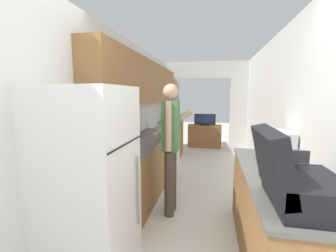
{
  "coord_description": "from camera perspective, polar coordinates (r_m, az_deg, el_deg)",
  "views": [
    {
      "loc": [
        0.24,
        -1.11,
        1.61
      ],
      "look_at": [
        -0.47,
        2.46,
        1.1
      ],
      "focal_mm": 24.0,
      "sensor_mm": 36.0,
      "label": 1
    }
  ],
  "objects": [
    {
      "name": "suitcase",
      "position": [
        1.72,
        29.27,
        -11.86
      ],
      "size": [
        0.53,
        0.61,
        0.5
      ],
      "color": "black",
      "rests_on": "counter_right"
    },
    {
      "name": "person",
      "position": [
        2.98,
        0.67,
        -4.86
      ],
      "size": [
        0.56,
        0.37,
        1.75
      ],
      "rotation": [
        0.0,
        0.0,
        1.56
      ],
      "color": "#4C4238",
      "rests_on": "ground_plane"
    },
    {
      "name": "wall_left",
      "position": [
        3.82,
        -9.26,
        6.53
      ],
      "size": [
        0.38,
        7.6,
        2.5
      ],
      "color": "silver",
      "rests_on": "ground_plane"
    },
    {
      "name": "wall_right",
      "position": [
        3.27,
        27.93,
        0.78
      ],
      "size": [
        0.06,
        7.6,
        2.5
      ],
      "color": "silver",
      "rests_on": "ground_plane"
    },
    {
      "name": "counter_left",
      "position": [
        4.24,
        -4.13,
        -7.96
      ],
      "size": [
        0.62,
        4.1,
        0.89
      ],
      "color": "brown",
      "rests_on": "ground_plane"
    },
    {
      "name": "book_stack",
      "position": [
        2.36,
        26.39,
        -9.56
      ],
      "size": [
        0.26,
        0.3,
        0.09
      ],
      "color": "black",
      "rests_on": "counter_right"
    },
    {
      "name": "refrigerator",
      "position": [
        2.14,
        -19.35,
        -13.56
      ],
      "size": [
        0.73,
        0.72,
        1.68
      ],
      "color": "white",
      "rests_on": "ground_plane"
    },
    {
      "name": "television",
      "position": [
        6.93,
        9.34,
        1.59
      ],
      "size": [
        0.64,
        0.16,
        0.34
      ],
      "color": "black",
      "rests_on": "tv_cabinet"
    },
    {
      "name": "counter_right",
      "position": [
        2.52,
        25.57,
        -20.33
      ],
      "size": [
        0.62,
        1.92,
        0.89
      ],
      "color": "brown",
      "rests_on": "ground_plane"
    },
    {
      "name": "microwave",
      "position": [
        2.91,
        25.44,
        -4.07
      ],
      "size": [
        0.34,
        0.47,
        0.3
      ],
      "color": "#B7B7BC",
      "rests_on": "counter_right"
    },
    {
      "name": "tv_cabinet",
      "position": [
        7.04,
        9.26,
        -2.49
      ],
      "size": [
        1.0,
        0.42,
        0.68
      ],
      "color": "brown",
      "rests_on": "ground_plane"
    },
    {
      "name": "knife",
      "position": [
        5.64,
        0.38,
        0.7
      ],
      "size": [
        0.19,
        0.32,
        0.02
      ],
      "rotation": [
        0.0,
        0.0,
        -0.74
      ],
      "color": "#B7B7BC",
      "rests_on": "counter_left"
    },
    {
      "name": "range_oven",
      "position": [
        5.24,
        -0.94,
        -4.79
      ],
      "size": [
        0.66,
        0.73,
        1.03
      ],
      "color": "white",
      "rests_on": "ground_plane"
    },
    {
      "name": "wall_far_with_doorway",
      "position": [
        6.35,
        9.15,
        6.16
      ],
      "size": [
        2.7,
        0.06,
        2.5
      ],
      "color": "silver",
      "rests_on": "ground_plane"
    }
  ]
}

